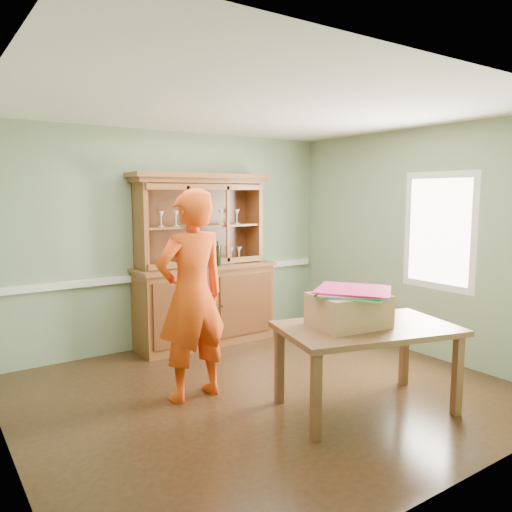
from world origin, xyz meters
TOP-DOWN VIEW (x-y plane):
  - floor at (0.00, 0.00)m, footprint 4.50×4.50m
  - ceiling at (0.00, 0.00)m, footprint 4.50×4.50m
  - wall_back at (0.00, 2.00)m, footprint 4.50×0.00m
  - wall_left at (-2.25, 0.00)m, footprint 0.00×4.00m
  - wall_right at (2.25, 0.00)m, footprint 0.00×4.00m
  - wall_front at (0.00, -2.00)m, footprint 4.50×0.00m
  - chair_rail at (0.00, 1.98)m, footprint 4.41×0.05m
  - window_panel at (2.23, -0.30)m, footprint 0.03×0.96m
  - china_hutch at (0.29, 1.75)m, footprint 1.85×0.61m
  - dining_table at (0.53, -0.82)m, footprint 1.72×1.28m
  - cardboard_box at (0.38, -0.73)m, footprint 0.69×0.58m
  - kite_stack at (0.42, -0.73)m, footprint 0.81×0.81m
  - person at (-0.64, 0.28)m, footprint 0.75×0.52m

SIDE VIEW (x-z plane):
  - floor at x=0.00m, z-range 0.00..0.00m
  - dining_table at x=0.53m, z-range 0.29..1.06m
  - china_hutch at x=0.29m, z-range -0.32..1.85m
  - chair_rail at x=0.00m, z-range 0.86..0.94m
  - cardboard_box at x=0.38m, z-range 0.77..1.05m
  - person at x=-0.64m, z-range 0.00..1.98m
  - kite_stack at x=0.42m, z-range 1.05..1.10m
  - wall_back at x=0.00m, z-range -0.90..3.60m
  - wall_left at x=-2.25m, z-range -0.65..3.35m
  - wall_right at x=2.25m, z-range -0.65..3.35m
  - wall_front at x=0.00m, z-range -0.90..3.60m
  - window_panel at x=2.23m, z-range 0.82..2.18m
  - ceiling at x=0.00m, z-range 2.70..2.70m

